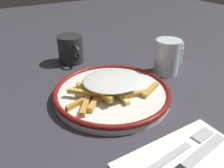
# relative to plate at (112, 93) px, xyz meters

# --- Properties ---
(ground_plane) EXTENTS (2.60, 2.60, 0.00)m
(ground_plane) POSITION_rel_plate_xyz_m (0.00, 0.00, -0.01)
(ground_plane) COLOR #35323B
(plate) EXTENTS (0.29, 0.29, 0.03)m
(plate) POSITION_rel_plate_xyz_m (0.00, 0.00, 0.00)
(plate) COLOR white
(plate) RESTS_ON ground_plane
(fries_heap) EXTENTS (0.16, 0.24, 0.04)m
(fries_heap) POSITION_rel_plate_xyz_m (0.00, -0.01, 0.03)
(fries_heap) COLOR #F7C968
(fries_heap) RESTS_ON plate
(napkin) EXTENTS (0.14, 0.23, 0.01)m
(napkin) POSITION_rel_plate_xyz_m (0.26, -0.01, -0.01)
(napkin) COLOR white
(napkin) RESTS_ON ground_plane
(fork) EXTENTS (0.03, 0.18, 0.00)m
(fork) POSITION_rel_plate_xyz_m (0.23, 0.00, 0.00)
(fork) COLOR silver
(fork) RESTS_ON napkin
(water_glass) EXTENTS (0.07, 0.07, 0.10)m
(water_glass) POSITION_rel_plate_xyz_m (-0.03, 0.21, 0.04)
(water_glass) COLOR silver
(water_glass) RESTS_ON ground_plane
(coffee_mug) EXTENTS (0.11, 0.08, 0.09)m
(coffee_mug) POSITION_rel_plate_xyz_m (-0.26, -0.00, 0.03)
(coffee_mug) COLOR #272929
(coffee_mug) RESTS_ON ground_plane
(salt_shaker) EXTENTS (0.03, 0.03, 0.08)m
(salt_shaker) POSITION_rel_plate_xyz_m (-0.06, 0.29, 0.03)
(salt_shaker) COLOR silver
(salt_shaker) RESTS_ON ground_plane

